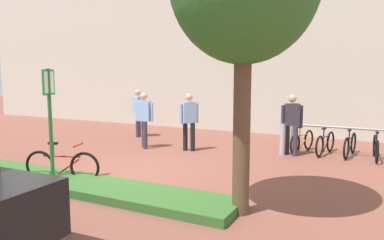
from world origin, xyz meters
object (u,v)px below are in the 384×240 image
(person_casual_tan, at_px, (144,117))
(person_shirt_white, at_px, (138,110))
(bike_at_sign, at_px, (62,166))
(parking_sign_post, at_px, (50,109))
(bollard_steel, at_px, (283,139))
(bike_rack_cluster, at_px, (337,143))
(person_shirt_blue, at_px, (189,118))
(person_suited_dark, at_px, (292,121))

(person_casual_tan, height_order, person_shirt_white, same)
(bike_at_sign, bearing_deg, person_shirt_white, 108.69)
(parking_sign_post, relative_size, bollard_steel, 2.68)
(bike_rack_cluster, xyz_separation_m, person_shirt_white, (-6.86, 0.07, 0.64))
(person_casual_tan, relative_size, person_shirt_blue, 1.00)
(parking_sign_post, height_order, bike_at_sign, parking_sign_post)
(bike_at_sign, xyz_separation_m, person_casual_tan, (-0.47, 3.82, 0.63))
(bike_at_sign, xyz_separation_m, person_shirt_blue, (0.97, 4.05, 0.63))
(bike_rack_cluster, relative_size, person_suited_dark, 1.55)
(bollard_steel, distance_m, person_suited_dark, 0.59)
(person_shirt_blue, bearing_deg, person_shirt_white, 153.64)
(bike_at_sign, distance_m, bike_rack_cluster, 7.36)
(parking_sign_post, bearing_deg, person_shirt_white, 107.44)
(bike_at_sign, height_order, person_shirt_blue, person_shirt_blue)
(bike_rack_cluster, height_order, person_suited_dark, person_suited_dark)
(bike_rack_cluster, bearing_deg, bike_at_sign, -133.00)
(parking_sign_post, relative_size, person_shirt_blue, 1.40)
(bike_at_sign, height_order, person_suited_dark, person_suited_dark)
(person_shirt_white, bearing_deg, person_suited_dark, -6.16)
(bike_at_sign, distance_m, person_shirt_white, 5.79)
(person_casual_tan, xyz_separation_m, person_shirt_blue, (1.44, 0.23, 0.00))
(person_casual_tan, height_order, person_shirt_blue, same)
(person_casual_tan, distance_m, person_shirt_white, 2.13)
(person_suited_dark, bearing_deg, person_casual_tan, -166.70)
(bike_rack_cluster, distance_m, person_shirt_white, 6.89)
(bollard_steel, height_order, person_shirt_white, person_shirt_white)
(parking_sign_post, height_order, bike_rack_cluster, parking_sign_post)
(bollard_steel, height_order, person_shirt_blue, person_shirt_blue)
(bike_rack_cluster, xyz_separation_m, bollard_steel, (-1.40, -0.66, 0.10))
(parking_sign_post, height_order, person_suited_dark, parking_sign_post)
(parking_sign_post, xyz_separation_m, person_suited_dark, (3.90, 5.04, -0.59))
(bike_at_sign, distance_m, person_shirt_blue, 4.22)
(bike_rack_cluster, bearing_deg, parking_sign_post, -132.34)
(bike_at_sign, bearing_deg, bike_rack_cluster, 47.00)
(bike_at_sign, xyz_separation_m, person_suited_dark, (3.83, 4.84, 0.63))
(bollard_steel, distance_m, person_casual_tan, 4.22)
(bike_rack_cluster, relative_size, bollard_steel, 2.95)
(parking_sign_post, xyz_separation_m, bike_rack_cluster, (5.09, 5.58, -1.23))
(parking_sign_post, height_order, person_shirt_white, parking_sign_post)
(person_shirt_blue, bearing_deg, parking_sign_post, -103.74)
(parking_sign_post, distance_m, person_suited_dark, 6.40)
(person_shirt_blue, bearing_deg, bike_at_sign, -103.48)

